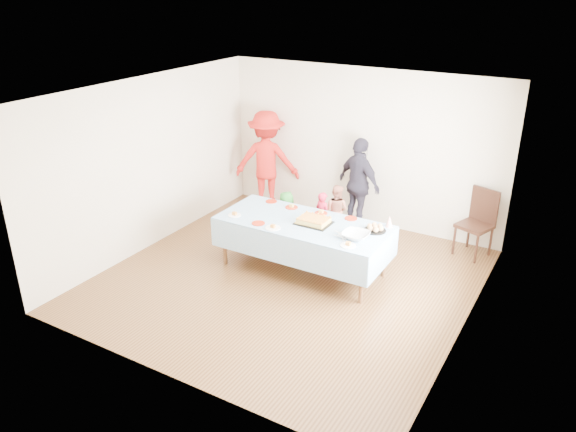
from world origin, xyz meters
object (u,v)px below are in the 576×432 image
Objects in this scene: birthday_cake at (314,221)px; dining_chair at (479,219)px; party_table at (303,225)px; adult_left at (267,160)px.

dining_chair reaches higher than birthday_cake.
party_table is 2.55m from adult_left.
dining_chair is at bearing 158.68° from adult_left.
adult_left is at bearing 136.94° from birthday_cake.
adult_left is (-1.93, 1.80, 0.10)m from birthday_cake.
birthday_cake is at bearing 9.26° from party_table.
adult_left is (-3.86, -0.02, 0.33)m from dining_chair.
dining_chair is at bearing 43.30° from birthday_cake.
party_table is 2.79m from dining_chair.
birthday_cake is 2.66m from dining_chair.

